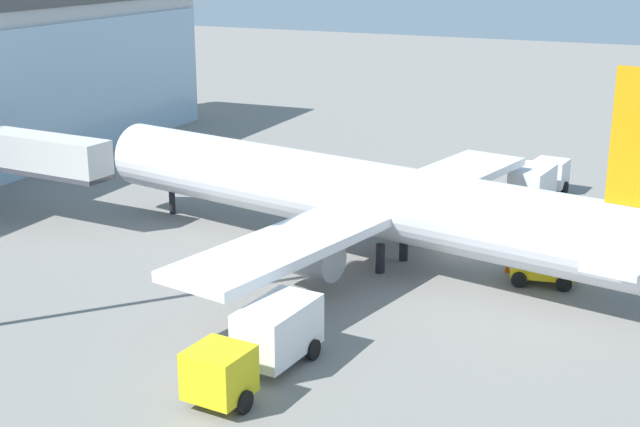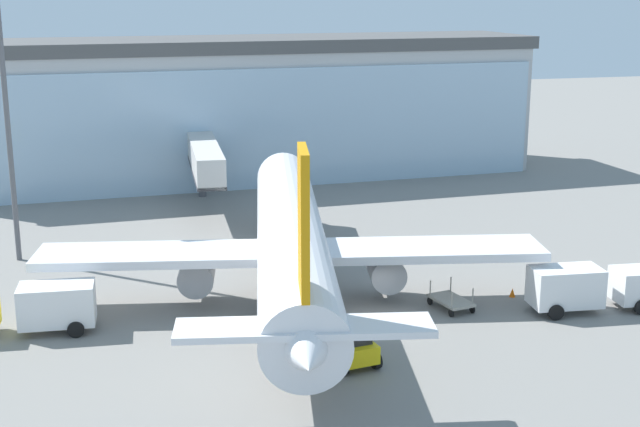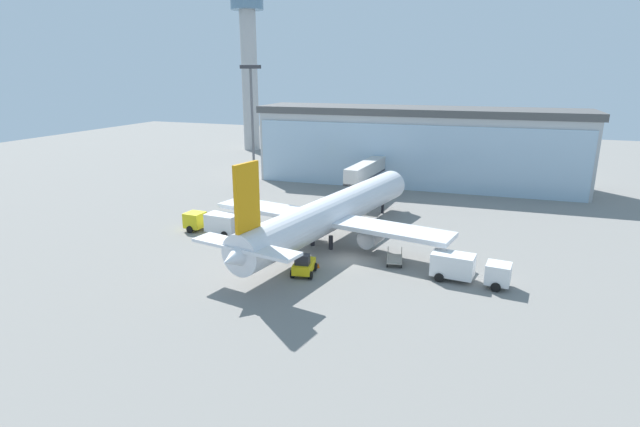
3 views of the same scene
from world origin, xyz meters
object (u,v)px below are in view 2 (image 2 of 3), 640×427
baggage_cart (451,301)px  safety_cone_nose (352,341)px  apron_light_mast (4,85)px  pushback_tug (351,345)px  catering_truck (31,307)px  airplane (291,241)px  safety_cone_wingtip (512,292)px  jet_bridge (205,160)px  fuel_truck (588,287)px

baggage_cart → safety_cone_nose: bearing=107.0°
apron_light_mast → pushback_tug: 30.31m
catering_truck → baggage_cart: catering_truck is taller
airplane → catering_truck: airplane is taller
airplane → safety_cone_wingtip: bearing=-93.2°
apron_light_mast → airplane: 22.17m
apron_light_mast → jet_bridge: bearing=36.7°
jet_bridge → apron_light_mast: size_ratio=0.70×
airplane → fuel_truck: 17.42m
apron_light_mast → airplane: size_ratio=0.54×
jet_bridge → airplane: 23.08m
apron_light_mast → fuel_truck: apron_light_mast is taller
safety_cone_wingtip → catering_truck: bearing=177.4°
fuel_truck → catering_truck: bearing=176.8°
fuel_truck → pushback_tug: size_ratio=2.16×
apron_light_mast → pushback_tug: (17.13, -22.46, -11.00)m
baggage_cart → pushback_tug: (-7.88, -6.01, 0.47)m
apron_light_mast → safety_cone_wingtip: bearing=-27.7°
safety_cone_nose → safety_cone_wingtip: size_ratio=1.00×
safety_cone_wingtip → airplane: bearing=166.1°
apron_light_mast → safety_cone_nose: (17.87, -20.31, -11.70)m
safety_cone_nose → fuel_truck: bearing=6.2°
jet_bridge → airplane: bearing=-171.3°
apron_light_mast → fuel_truck: bearing=-29.9°
catering_truck → baggage_cart: (23.42, -2.25, -0.97)m
catering_truck → safety_cone_nose: size_ratio=13.52×
jet_bridge → catering_truck: size_ratio=1.93×
airplane → pushback_tug: 10.55m
jet_bridge → catering_truck: 28.13m
fuel_truck → safety_cone_wingtip: size_ratio=13.58×
jet_bridge → airplane: size_ratio=0.38×
apron_light_mast → safety_cone_wingtip: (29.43, -15.47, -11.70)m
fuel_truck → pushback_tug: 15.82m
baggage_cart → pushback_tug: pushback_tug is taller
fuel_truck → safety_cone_wingtip: (-3.07, 3.24, -1.19)m
fuel_truck → safety_cone_nose: (-14.63, -1.60, -1.19)m
apron_light_mast → baggage_cart: 32.06m
catering_truck → safety_cone_nose: (16.27, -6.11, -1.19)m
safety_cone_nose → safety_cone_wingtip: bearing=22.7°
apron_light_mast → catering_truck: bearing=-83.6°
catering_truck → safety_cone_wingtip: (27.83, -1.27, -1.19)m
pushback_tug → baggage_cart: bearing=-62.3°
baggage_cart → apron_light_mast: bearing=45.3°
airplane → catering_truck: 15.13m
fuel_truck → baggage_cart: size_ratio=2.44×
airplane → jet_bridge: bearing=15.9°
airplane → safety_cone_nose: 8.81m
fuel_truck → safety_cone_wingtip: fuel_truck is taller
catering_truck → fuel_truck: (30.90, -4.51, 0.00)m
jet_bridge → apron_light_mast: (-14.35, -10.71, 7.71)m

